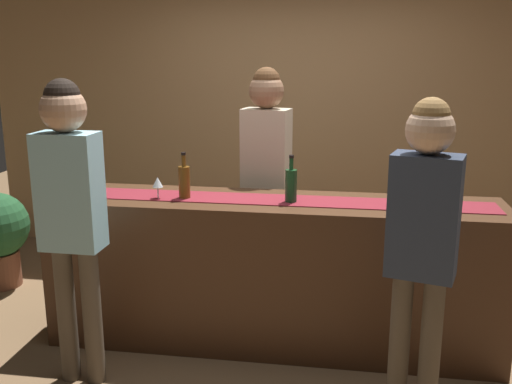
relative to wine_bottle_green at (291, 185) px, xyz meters
name	(u,v)px	position (x,y,z in m)	size (l,w,h in m)	color
ground_plane	(272,341)	(-0.12, 0.04, -1.10)	(10.00, 10.00, 0.00)	brown
back_wall	(299,102)	(-0.12, 1.94, 0.35)	(6.00, 0.12, 2.90)	tan
bar_counter	(272,273)	(-0.12, 0.04, -0.61)	(2.93, 0.60, 0.99)	#472B19
counter_runner_cloth	(272,200)	(-0.12, 0.04, -0.11)	(2.78, 0.28, 0.01)	maroon
wine_bottle_green	(291,185)	(0.00, 0.00, 0.00)	(0.07, 0.07, 0.30)	#194723
wine_bottle_amber	(184,181)	(-0.69, -0.01, 0.00)	(0.07, 0.07, 0.30)	brown
wine_glass_near_customer	(400,192)	(0.67, -0.04, -0.01)	(0.07, 0.07, 0.14)	silver
wine_glass_mid_counter	(158,183)	(-0.86, -0.04, -0.01)	(0.07, 0.07, 0.14)	silver
bartender	(266,160)	(-0.24, 0.62, 0.03)	(0.37, 0.26, 1.81)	#26262B
customer_sipping	(423,227)	(0.73, -0.64, -0.04)	(0.38, 0.28, 1.71)	brown
customer_browsing	(70,200)	(-1.18, -0.60, 0.01)	(0.34, 0.25, 1.78)	brown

